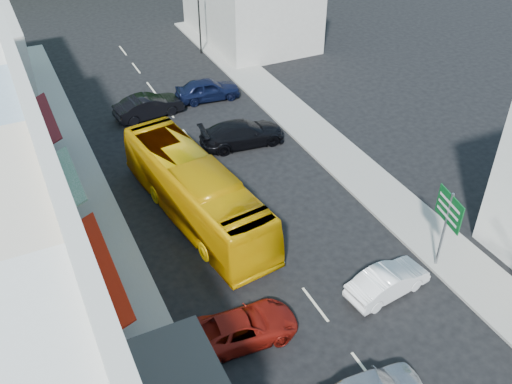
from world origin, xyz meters
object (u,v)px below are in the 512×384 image
object	(u,v)px
bus	(195,193)
car_white	(388,281)
pedestrian_left	(115,288)
car_red	(243,327)
direction_sign	(444,231)
traffic_signal	(199,21)

from	to	relation	value
bus	car_white	bearing A→B (deg)	-64.68
car_white	pedestrian_left	bearing A→B (deg)	60.20
car_red	bus	bearing A→B (deg)	-3.76
car_white	direction_sign	bearing A→B (deg)	-90.46
car_white	car_red	xyz separation A→B (m)	(-6.91, 0.45, 0.00)
bus	traffic_signal	xyz separation A→B (m)	(8.24, 20.48, 1.20)
pedestrian_left	traffic_signal	world-z (taller)	traffic_signal
car_white	bus	bearing A→B (deg)	25.29
pedestrian_left	direction_sign	world-z (taller)	direction_sign
bus	traffic_signal	size ratio (longest dim) A/B	2.11
traffic_signal	pedestrian_left	bearing A→B (deg)	77.59
car_white	pedestrian_left	distance (m)	11.96
pedestrian_left	car_white	bearing A→B (deg)	-90.29
car_white	traffic_signal	world-z (taller)	traffic_signal
car_white	pedestrian_left	size ratio (longest dim) A/B	2.59
bus	direction_sign	distance (m)	12.25
car_red	direction_sign	bearing A→B (deg)	-85.90
pedestrian_left	direction_sign	bearing A→B (deg)	-84.27
car_red	pedestrian_left	xyz separation A→B (m)	(-4.15, 4.09, 0.30)
bus	pedestrian_left	distance (m)	6.90
car_red	direction_sign	distance (m)	10.15
car_red	traffic_signal	size ratio (longest dim) A/B	0.84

